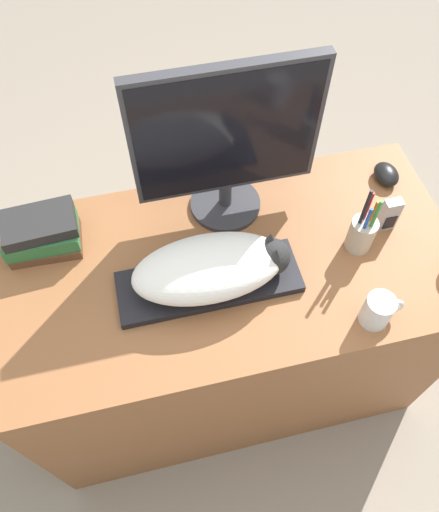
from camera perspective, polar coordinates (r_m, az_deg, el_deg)
ground_plane at (r=1.93m, az=3.36°, el=-20.92°), size 12.00×12.00×0.00m
desk at (r=1.66m, az=1.17°, el=-7.75°), size 1.24×0.63×0.76m
keyboard at (r=1.28m, az=-1.22°, el=-3.00°), size 0.47×0.16×0.02m
cat at (r=1.23m, az=-0.51°, el=-1.23°), size 0.40×0.19×0.12m
monitor at (r=1.25m, az=0.81°, el=13.10°), size 0.48×0.20×0.47m
computer_mouse at (r=1.57m, az=18.52°, el=8.86°), size 0.07×0.09×0.04m
coffee_mug at (r=1.27m, az=17.73°, el=-5.94°), size 0.10×0.07×0.09m
pen_cup at (r=1.37m, az=15.95°, el=2.57°), size 0.07×0.07×0.22m
phone at (r=1.43m, az=18.82°, el=4.47°), size 0.05×0.03×0.11m
book_stack at (r=1.40m, az=-19.65°, el=2.51°), size 0.20×0.14×0.11m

